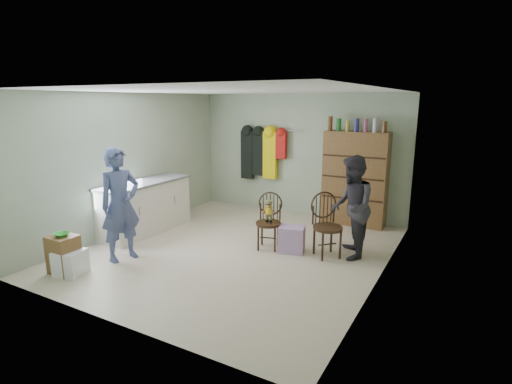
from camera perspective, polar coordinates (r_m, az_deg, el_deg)
The scene contains 13 objects.
ground_plane at distance 6.53m, azimuth -2.80°, elevation -8.26°, with size 5.00×5.00×0.00m, color beige.
room_walls at distance 6.60m, azimuth -0.50°, elevation 6.13°, with size 5.00×5.00×5.00m.
counter at distance 7.56m, azimuth -15.51°, elevation -2.02°, with size 0.64×1.86×0.94m.
stool at distance 6.22m, azimuth -25.75°, elevation -8.04°, with size 0.38×0.32×0.54m, color brown.
bowl at distance 6.13m, azimuth -26.02°, elevation -5.48°, with size 0.20×0.20×0.05m, color green.
plastic_tub at distance 6.16m, azimuth -24.99°, elevation -9.11°, with size 0.36×0.35×0.35m, color white.
chair_front at distance 6.47m, azimuth 1.87°, elevation -3.54°, with size 0.50×0.50×0.91m.
chair_far at distance 6.24m, azimuth 10.00°, elevation -4.28°, with size 0.62×0.62×1.00m.
striped_bag at distance 6.41m, azimuth 5.11°, elevation -6.73°, with size 0.40×0.31×0.42m, color pink.
person_left at distance 6.25m, azimuth -18.81°, elevation -1.71°, with size 0.62×0.41×1.71m, color #45507E.
person_right at distance 6.19m, azimuth 13.49°, elevation -2.15°, with size 0.77×0.60×1.58m, color #2D2B33.
dresser at distance 7.86m, azimuth 13.96°, elevation 1.94°, with size 1.20×0.39×2.07m.
coat_rack at distance 8.64m, azimuth 0.79°, elevation 5.54°, with size 1.42×0.12×1.09m.
Camera 1 is at (3.23, -5.17, 2.35)m, focal length 28.00 mm.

